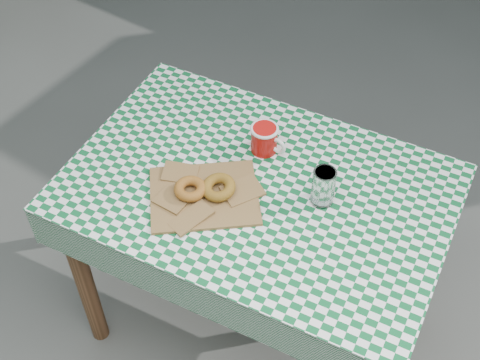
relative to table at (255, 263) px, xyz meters
name	(u,v)px	position (x,y,z in m)	size (l,w,h in m)	color
ground	(304,303)	(0.12, 0.17, -0.38)	(60.00, 60.00, 0.00)	#575752
table	(255,263)	(0.00, 0.00, 0.00)	(1.08, 0.72, 0.75)	brown
tablecloth	(257,187)	(0.00, 0.00, 0.38)	(1.10, 0.74, 0.01)	#0D562A
paper_bag	(204,195)	(-0.10, -0.12, 0.39)	(0.30, 0.24, 0.02)	olive
bagel_front	(190,189)	(-0.14, -0.14, 0.41)	(0.09, 0.09, 0.03)	#99611F
bagel_back	(218,187)	(-0.07, -0.09, 0.41)	(0.10, 0.10, 0.03)	olive
coffee_mug	(264,139)	(-0.07, 0.14, 0.43)	(0.16, 0.16, 0.09)	#AE0E0B
drinking_glass	(323,187)	(0.18, 0.06, 0.44)	(0.07, 0.07, 0.12)	white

